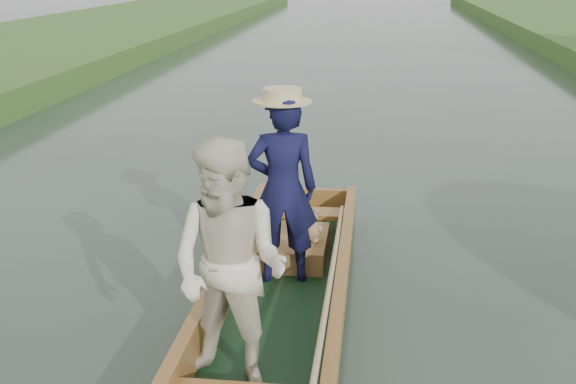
# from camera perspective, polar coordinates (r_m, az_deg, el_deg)

# --- Properties ---
(ground) EXTENTS (120.00, 120.00, 0.00)m
(ground) POSITION_cam_1_polar(r_m,az_deg,el_deg) (6.18, -0.68, -10.13)
(ground) COLOR #283D30
(ground) RESTS_ON ground
(punt) EXTENTS (1.25, 5.00, 1.84)m
(punt) POSITION_cam_1_polar(r_m,az_deg,el_deg) (5.71, -1.89, -5.43)
(punt) COLOR #133218
(punt) RESTS_ON ground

